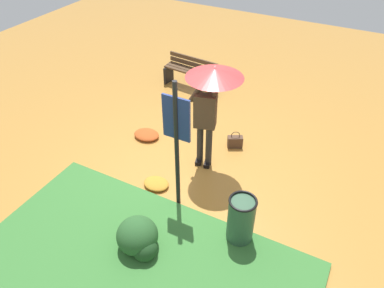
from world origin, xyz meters
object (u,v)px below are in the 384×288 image
at_px(handbag, 235,142).
at_px(trash_bin, 241,220).
at_px(person_with_umbrella, 210,92).
at_px(info_sign_post, 177,133).
at_px(park_bench, 191,72).

xyz_separation_m(handbag, trash_bin, (0.93, -2.09, 0.29)).
height_order(person_with_umbrella, handbag, person_with_umbrella).
relative_size(info_sign_post, trash_bin, 2.76).
relative_size(person_with_umbrella, handbag, 5.53).
relative_size(info_sign_post, handbag, 6.22).
relative_size(park_bench, trash_bin, 1.68).
height_order(info_sign_post, park_bench, info_sign_post).
distance_m(person_with_umbrella, handbag, 1.62).
bearing_deg(person_with_umbrella, handbag, 70.69).
bearing_deg(handbag, person_with_umbrella, -109.31).
bearing_deg(trash_bin, info_sign_post, 168.91).
bearing_deg(person_with_umbrella, info_sign_post, -90.20).
height_order(handbag, trash_bin, trash_bin).
bearing_deg(park_bench, handbag, -42.87).
height_order(person_with_umbrella, trash_bin, person_with_umbrella).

